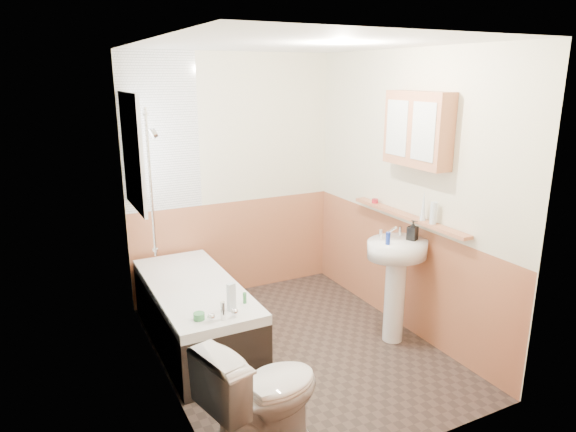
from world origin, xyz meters
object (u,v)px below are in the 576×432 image
Objects in this scene: bathtub at (195,312)px; pine_shelf at (407,216)px; medicine_cabinet at (417,129)px; toilet at (263,396)px; sink at (396,270)px.

pine_shelf is at bearing -19.00° from bathtub.
pine_shelf is 2.12× the size of medicine_cabinet.
medicine_cabinet reaches higher than toilet.
pine_shelf is at bearing 73.47° from medicine_cabinet.
toilet reaches higher than bathtub.
bathtub is 2.44m from medicine_cabinet.
medicine_cabinet is at bearing -106.53° from pine_shelf.
bathtub is 1.60× the size of sink.
pine_shelf reaches higher than bathtub.
bathtub is 2.03m from pine_shelf.
toilet is 2.12m from pine_shelf.
medicine_cabinet is (0.17, 0.05, 1.19)m from sink.
pine_shelf is at bearing 47.92° from sink.
toilet is 0.55× the size of pine_shelf.
pine_shelf is 0.77m from medicine_cabinet.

